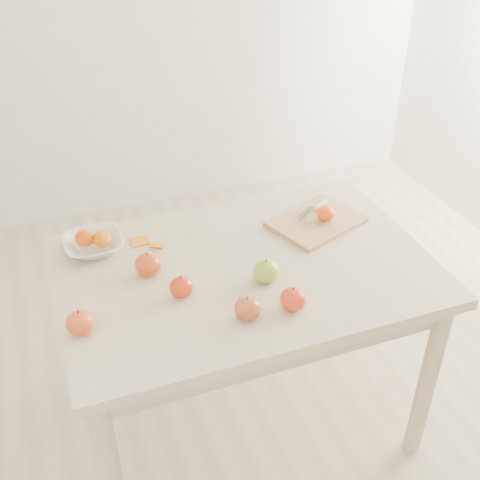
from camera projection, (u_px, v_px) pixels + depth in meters
name	position (u px, v px, depth m)	size (l,w,h in m)	color
ground	(244.00, 418.00, 2.37)	(3.50, 3.50, 0.00)	#C6B293
table	(245.00, 290.00, 2.00)	(1.20, 0.80, 0.75)	beige
cutting_board	(316.00, 222.00, 2.14)	(0.31, 0.22, 0.02)	tan
board_tangerine	(326.00, 213.00, 2.12)	(0.06, 0.06, 0.05)	#DC4507
fruit_bowl	(94.00, 244.00, 2.00)	(0.20, 0.20, 0.05)	white
bowl_tangerine_near	(85.00, 238.00, 1.99)	(0.07, 0.07, 0.06)	#CF4407
bowl_tangerine_far	(103.00, 239.00, 1.98)	(0.06, 0.06, 0.06)	orange
orange_peel_a	(140.00, 243.00, 2.05)	(0.06, 0.04, 0.00)	orange
orange_peel_b	(157.00, 246.00, 2.03)	(0.04, 0.04, 0.00)	orange
paring_knife	(319.00, 206.00, 2.20)	(0.16, 0.09, 0.01)	white
apple_green	(266.00, 271.00, 1.86)	(0.08, 0.08, 0.07)	olive
apple_red_d	(80.00, 322.00, 1.67)	(0.08, 0.08, 0.07)	maroon
apple_red_c	(293.00, 299.00, 1.75)	(0.08, 0.08, 0.07)	#9F0711
apple_red_b	(181.00, 287.00, 1.80)	(0.07, 0.07, 0.06)	#A70D05
apple_red_a	(148.00, 264.00, 1.89)	(0.08, 0.08, 0.08)	#9B1604
apple_red_e	(247.00, 308.00, 1.72)	(0.08, 0.08, 0.07)	maroon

